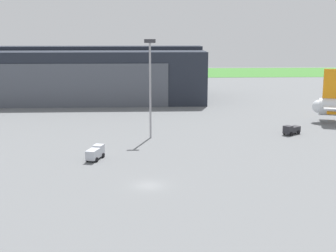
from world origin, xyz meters
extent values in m
plane|color=slate|center=(0.00, 0.00, 0.00)|extent=(440.00, 440.00, 0.00)
cube|color=#3D7A31|center=(0.00, 187.39, 0.04)|extent=(440.00, 56.00, 0.08)
cube|color=#232833|center=(-31.94, 91.78, 8.31)|extent=(100.83, 37.79, 16.61)
cube|color=#4C515B|center=(-31.94, 72.74, 6.65)|extent=(76.63, 0.30, 13.29)
cube|color=#232833|center=(-31.94, 91.78, 17.21)|extent=(100.83, 9.07, 1.20)
sphere|color=silver|center=(43.72, 47.33, 4.07)|extent=(3.40, 3.40, 3.40)
cube|color=orange|center=(47.21, 46.33, 9.95)|extent=(5.79, 2.02, 7.42)
cube|color=silver|center=(45.44, 43.45, 4.50)|extent=(5.62, 7.00, 0.28)
cube|color=silver|center=(47.24, 49.71, 4.50)|extent=(5.62, 7.00, 0.28)
cube|color=#28282D|center=(31.43, 32.75, 1.29)|extent=(2.33, 2.35, 1.74)
cube|color=#28282D|center=(33.22, 34.09, 1.08)|extent=(3.30, 3.07, 1.31)
cylinder|color=black|center=(30.92, 33.55, 0.42)|extent=(0.83, 0.71, 0.85)
cylinder|color=black|center=(32.05, 32.04, 0.42)|extent=(0.83, 0.71, 0.85)
cylinder|color=black|center=(33.08, 35.16, 0.42)|extent=(0.83, 0.71, 0.85)
cylinder|color=black|center=(34.21, 33.64, 0.42)|extent=(0.83, 0.71, 0.85)
cube|color=#B7BCC6|center=(-9.25, 16.35, 1.41)|extent=(2.18, 2.27, 1.96)
cube|color=#B7BCC6|center=(-10.00, 13.93, 1.28)|extent=(2.59, 3.57, 1.69)
cylinder|color=black|center=(-8.37, 15.98, 0.43)|extent=(0.51, 0.91, 0.87)
cylinder|color=black|center=(-10.17, 16.54, 0.43)|extent=(0.51, 0.91, 0.87)
cylinder|color=black|center=(-9.27, 13.09, 0.43)|extent=(0.51, 0.91, 0.87)
cylinder|color=black|center=(-11.07, 13.65, 0.43)|extent=(0.51, 0.91, 0.87)
cylinder|color=#99999E|center=(0.56, 31.73, 10.28)|extent=(0.44, 0.44, 20.55)
cube|color=#333338|center=(0.56, 31.73, 20.95)|extent=(2.40, 0.50, 0.80)
camera|label=1|loc=(-0.19, -67.45, 23.39)|focal=49.53mm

